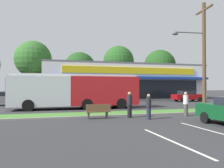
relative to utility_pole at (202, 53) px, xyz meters
The scene contains 17 objects.
grass_median 7.17m from the utility_pole, behind, with size 56.00×2.20×0.12m, color #427A2D.
curb_lip 7.24m from the utility_pole, 168.98° to the right, with size 56.00×0.24×0.12m, color gray.
parking_stripe_0 12.64m from the utility_pole, 133.61° to the right, with size 0.12×4.80×0.01m, color silver.
parking_stripe_1 10.12m from the utility_pole, 126.05° to the right, with size 0.12×4.80×0.01m, color silver.
storefront_building 21.85m from the utility_pole, 89.60° to the left, with size 27.07×12.47×5.94m.
tree_left 34.65m from the utility_pole, 116.39° to the left, with size 7.21×7.21×11.26m.
tree_mid_left 29.66m from the utility_pole, 102.41° to the left, with size 6.23×6.23×9.11m.
tree_mid 31.38m from the utility_pole, 85.33° to the left, with size 6.83×6.83×11.20m.
tree_mid_right 31.75m from the utility_pole, 68.21° to the left, with size 7.06×7.06×10.47m.
utility_pole is the anchor object (origin of this frame).
city_bus 11.76m from the utility_pole, 152.03° to the left, with size 11.92×2.88×3.25m.
bus_stop_bench 10.57m from the utility_pole, 169.28° to the right, with size 1.60×0.45×0.95m.
car_0 14.16m from the utility_pole, 60.32° to the left, with size 4.50×1.85×1.55m.
car_5 20.85m from the utility_pole, 145.62° to the left, with size 4.73×1.91×1.52m.
pedestrian_near_bench 8.53m from the utility_pole, 165.69° to the right, with size 0.35×0.35×1.73m.
pedestrian_by_pole 8.14m from the utility_pole, 155.20° to the right, with size 0.33×0.33×1.62m.
pedestrian_mid 5.53m from the utility_pole, 145.59° to the right, with size 0.35×0.35×1.71m.
Camera 1 is at (-7.32, -2.19, 2.05)m, focal length 35.86 mm.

